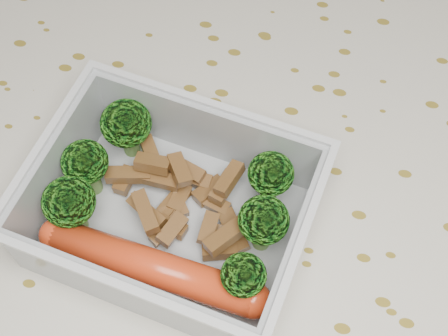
# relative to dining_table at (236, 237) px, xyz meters

# --- Properties ---
(dining_table) EXTENTS (1.40, 0.90, 0.75)m
(dining_table) POSITION_rel_dining_table_xyz_m (0.00, 0.00, 0.00)
(dining_table) COLOR brown
(dining_table) RESTS_ON ground
(tablecloth) EXTENTS (1.46, 0.96, 0.19)m
(tablecloth) POSITION_rel_dining_table_xyz_m (0.00, 0.00, 0.05)
(tablecloth) COLOR beige
(tablecloth) RESTS_ON dining_table
(lunch_container) EXTENTS (0.18, 0.15, 0.06)m
(lunch_container) POSITION_rel_dining_table_xyz_m (-0.03, -0.04, 0.11)
(lunch_container) COLOR silver
(lunch_container) RESTS_ON tablecloth
(broccoli_florets) EXTENTS (0.14, 0.11, 0.05)m
(broccoli_florets) POSITION_rel_dining_table_xyz_m (-0.04, -0.03, 0.12)
(broccoli_florets) COLOR #608C3F
(broccoli_florets) RESTS_ON lunch_container
(meat_pile) EXTENTS (0.10, 0.08, 0.03)m
(meat_pile) POSITION_rel_dining_table_xyz_m (-0.03, -0.03, 0.10)
(meat_pile) COLOR brown
(meat_pile) RESTS_ON lunch_container
(sausage) EXTENTS (0.14, 0.04, 0.02)m
(sausage) POSITION_rel_dining_table_xyz_m (-0.04, -0.08, 0.11)
(sausage) COLOR red
(sausage) RESTS_ON lunch_container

